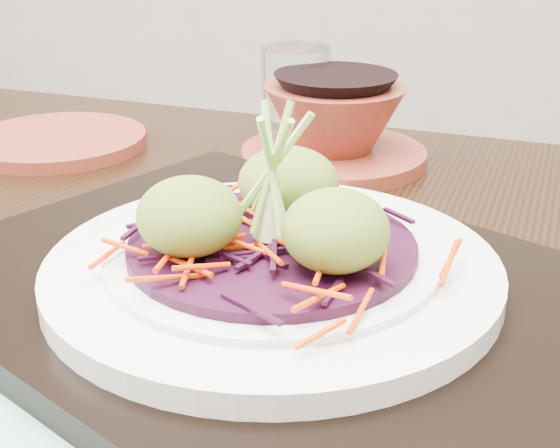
% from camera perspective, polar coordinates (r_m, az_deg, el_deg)
% --- Properties ---
extents(dining_table, '(1.32, 0.96, 0.77)m').
position_cam_1_polar(dining_table, '(0.58, -0.36, -13.86)').
color(dining_table, black).
rests_on(dining_table, ground).
extents(placemat, '(0.62, 0.57, 0.00)m').
position_cam_1_polar(placemat, '(0.49, -0.56, -6.40)').
color(placemat, '#81A794').
rests_on(placemat, dining_table).
extents(serving_tray, '(0.53, 0.48, 0.02)m').
position_cam_1_polar(serving_tray, '(0.49, -0.56, -5.20)').
color(serving_tray, black).
rests_on(serving_tray, placemat).
extents(white_plate, '(0.28, 0.28, 0.02)m').
position_cam_1_polar(white_plate, '(0.48, -0.57, -3.20)').
color(white_plate, silver).
rests_on(white_plate, serving_tray).
extents(cabbage_bed, '(0.18, 0.18, 0.01)m').
position_cam_1_polar(cabbage_bed, '(0.47, -0.58, -1.67)').
color(cabbage_bed, black).
rests_on(cabbage_bed, white_plate).
extents(carrot_julienne, '(0.21, 0.21, 0.01)m').
position_cam_1_polar(carrot_julienne, '(0.47, -0.58, -0.72)').
color(carrot_julienne, '#E63804').
rests_on(carrot_julienne, cabbage_bed).
extents(guacamole_scoops, '(0.15, 0.14, 0.05)m').
position_cam_1_polar(guacamole_scoops, '(0.46, -0.61, 1.09)').
color(guacamole_scoops, olive).
rests_on(guacamole_scoops, cabbage_bed).
extents(scallion_garnish, '(0.06, 0.06, 0.10)m').
position_cam_1_polar(scallion_garnish, '(0.46, -0.60, 3.61)').
color(scallion_garnish, '#8ECA50').
rests_on(scallion_garnish, cabbage_bed).
extents(terracotta_side_plate, '(0.19, 0.19, 0.01)m').
position_cam_1_polar(terracotta_side_plate, '(0.85, -15.97, 5.87)').
color(terracotta_side_plate, maroon).
rests_on(terracotta_side_plate, dining_table).
extents(water_glass, '(0.08, 0.08, 0.10)m').
position_cam_1_polar(water_glass, '(0.82, 1.14, 9.34)').
color(water_glass, white).
rests_on(water_glass, dining_table).
extents(terracotta_bowl_set, '(0.21, 0.21, 0.08)m').
position_cam_1_polar(terracotta_bowl_set, '(0.76, 3.99, 6.97)').
color(terracotta_bowl_set, maroon).
rests_on(terracotta_bowl_set, dining_table).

